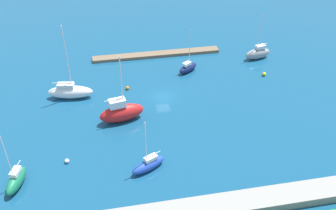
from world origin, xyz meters
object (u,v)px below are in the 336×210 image
sailboat_green_inner_mooring (16,180)px  sailboat_navy_center_basin (188,68)px  sailboat_blue_off_beacon (149,164)px  mooring_buoy_yellow (264,74)px  sailboat_red_near_pier (121,112)px  sailboat_white_east_end (70,91)px  pier_dock (157,54)px  mooring_buoy_orange (127,88)px  sailboat_gray_lone_north (258,53)px  mooring_buoy_white (67,161)px

sailboat_green_inner_mooring → sailboat_navy_center_basin: sailboat_navy_center_basin is taller
sailboat_blue_off_beacon → mooring_buoy_yellow: size_ratio=10.89×
sailboat_red_near_pier → mooring_buoy_yellow: (-28.87, -9.38, -1.29)m
mooring_buoy_yellow → sailboat_white_east_end: bearing=1.3°
pier_dock → mooring_buoy_orange: 14.62m
pier_dock → sailboat_red_near_pier: bearing=66.8°
sailboat_green_inner_mooring → mooring_buoy_orange: 27.03m
sailboat_white_east_end → mooring_buoy_orange: bearing=13.4°
sailboat_navy_center_basin → mooring_buoy_yellow: 15.12m
mooring_buoy_orange → sailboat_blue_off_beacon: bearing=92.4°
sailboat_blue_off_beacon → mooring_buoy_orange: sailboat_blue_off_beacon is taller
pier_dock → sailboat_gray_lone_north: size_ratio=2.75×
sailboat_green_inner_mooring → sailboat_gray_lone_north: bearing=139.0°
sailboat_red_near_pier → mooring_buoy_yellow: bearing=7.2°
mooring_buoy_white → mooring_buoy_orange: same height
sailboat_navy_center_basin → mooring_buoy_white: size_ratio=13.55×
sailboat_white_east_end → mooring_buoy_white: (0.11, 17.12, -0.98)m
sailboat_blue_off_beacon → sailboat_gray_lone_north: 39.79m
sailboat_blue_off_beacon → mooring_buoy_orange: size_ratio=12.60×
sailboat_gray_lone_north → mooring_buoy_yellow: size_ratio=12.99×
sailboat_blue_off_beacon → pier_dock: bearing=-127.2°
sailboat_blue_off_beacon → sailboat_gray_lone_north: bearing=-160.1°
sailboat_navy_center_basin → mooring_buoy_orange: (12.61, 4.43, -0.59)m
sailboat_red_near_pier → mooring_buoy_white: size_ratio=17.66×
sailboat_navy_center_basin → sailboat_white_east_end: bearing=158.5°
pier_dock → mooring_buoy_yellow: (-19.50, 12.49, 0.07)m
mooring_buoy_white → mooring_buoy_yellow: size_ratio=0.86×
sailboat_navy_center_basin → mooring_buoy_orange: size_ratio=13.53×
sailboat_gray_lone_north → mooring_buoy_white: (38.90, 25.19, -0.95)m
pier_dock → sailboat_red_near_pier: (9.37, 21.87, 1.36)m
sailboat_blue_off_beacon → sailboat_red_near_pier: (2.71, -12.06, 0.77)m
sailboat_red_near_pier → mooring_buoy_orange: bearing=68.3°
sailboat_white_east_end → sailboat_gray_lone_north: bearing=20.5°
mooring_buoy_orange → mooring_buoy_white: bearing=60.0°
sailboat_gray_lone_north → sailboat_red_near_pier: 34.56m
sailboat_navy_center_basin → mooring_buoy_yellow: sailboat_navy_center_basin is taller
sailboat_red_near_pier → mooring_buoy_white: 12.22m
sailboat_green_inner_mooring → sailboat_navy_center_basin: bearing=148.0°
sailboat_white_east_end → mooring_buoy_white: sailboat_white_east_end is taller
mooring_buoy_orange → sailboat_white_east_end: bearing=4.7°
sailboat_gray_lone_north → sailboat_blue_off_beacon: bearing=34.2°
sailboat_gray_lone_north → sailboat_red_near_pier: size_ratio=0.85×
sailboat_red_near_pier → mooring_buoy_white: bearing=-145.6°
sailboat_blue_off_beacon → sailboat_red_near_pier: size_ratio=0.71×
sailboat_blue_off_beacon → mooring_buoy_white: size_ratio=12.61×
sailboat_green_inner_mooring → sailboat_red_near_pier: sailboat_red_near_pier is taller
pier_dock → mooring_buoy_white: size_ratio=41.31×
sailboat_navy_center_basin → sailboat_blue_off_beacon: (11.70, 25.85, -0.02)m
sailboat_gray_lone_north → sailboat_white_east_end: (38.79, 8.07, 0.03)m
pier_dock → sailboat_blue_off_beacon: (6.66, 33.93, 0.59)m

